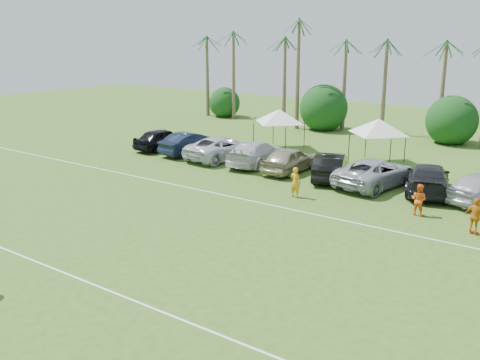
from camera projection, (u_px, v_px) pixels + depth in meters
The scene contains 25 objects.
ground at pixel (6, 287), 19.80m from camera, with size 120.00×120.00×0.00m, color #395E1C.
field_lines at pixel (157, 226), 26.07m from camera, with size 80.00×12.10×0.01m.
palm_tree_0 at pixel (200, 49), 59.99m from camera, with size 2.40×2.40×8.90m.
palm_tree_1 at pixel (236, 41), 56.95m from camera, with size 2.40×2.40×9.90m.
palm_tree_2 at pixel (276, 32), 53.92m from camera, with size 2.40×2.40×10.90m.
palm_tree_3 at pixel (311, 23), 51.45m from camera, with size 2.40×2.40×11.90m.
palm_tree_4 at pixel (349, 52), 49.89m from camera, with size 2.40×2.40×8.90m.
palm_tree_5 at pixel (391, 42), 47.41m from camera, with size 2.40×2.40×9.90m.
palm_tree_6 at pixel (438, 32), 44.94m from camera, with size 2.40×2.40×10.90m.
bush_tree_0 at pixel (227, 100), 60.59m from camera, with size 4.00×4.00×4.00m.
bush_tree_1 at pixel (331, 109), 53.29m from camera, with size 4.00×4.00×4.00m.
bush_tree_2 at pixel (456, 120), 46.56m from camera, with size 4.00×4.00×4.00m.
sideline_player_a at pixel (295, 182), 30.45m from camera, with size 0.65×0.42×1.77m, color orange.
sideline_player_b at pixel (419, 200), 27.43m from camera, with size 0.81×0.63×1.66m, color orange.
sideline_player_c at pixel (476, 216), 24.75m from camera, with size 1.03×0.43×1.76m, color orange.
canopy_tent_left at pixel (280, 109), 42.93m from camera, with size 4.62×4.62×3.75m.
canopy_tent_right at pixel (379, 119), 37.92m from camera, with size 4.66×4.66×3.78m.
parked_car_0 at pixel (163, 139), 43.19m from camera, with size 2.04×5.06×1.73m, color black.
parked_car_1 at pixel (191, 143), 41.45m from camera, with size 1.83×5.24×1.73m, color black.
parked_car_2 at pixel (222, 148), 39.81m from camera, with size 2.86×6.21×1.73m, color silver.
parked_car_3 at pixel (256, 153), 38.13m from camera, with size 2.42×5.94×1.73m, color silver.
parked_car_4 at pixel (290, 160), 36.08m from camera, with size 2.04×5.06×1.73m, color gray.
parked_car_5 at pixel (330, 166), 34.35m from camera, with size 1.83×5.24×1.73m, color black.
parked_car_6 at pixel (375, 173), 32.68m from camera, with size 2.86×6.21×1.73m, color #9EA2AC.
parked_car_7 at pixel (428, 178), 31.35m from camera, with size 2.42×5.94×1.73m, color black.
Camera 1 is at (17.58, -9.63, 9.03)m, focal length 40.00 mm.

